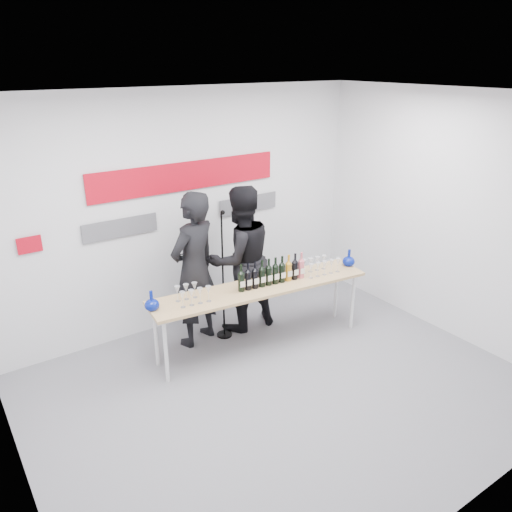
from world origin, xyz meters
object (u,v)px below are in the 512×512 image
Objects in this scene: presenter_left at (194,270)px; presenter_right at (240,259)px; tasting_table at (261,291)px; mic_stand at (224,300)px.

presenter_right is at bearing 160.40° from presenter_left.
presenter_left reaches higher than tasting_table.
presenter_right is (0.07, 0.55, 0.20)m from tasting_table.
presenter_left is 0.57m from mic_stand.
tasting_table is at bearing 116.78° from presenter_left.
presenter_left is at bearing 2.07° from presenter_right.
mic_stand is at bearing 125.65° from tasting_table.
presenter_left is 1.15× the size of mic_stand.
presenter_right is 1.13× the size of mic_stand.
presenter_left is 1.01× the size of presenter_right.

